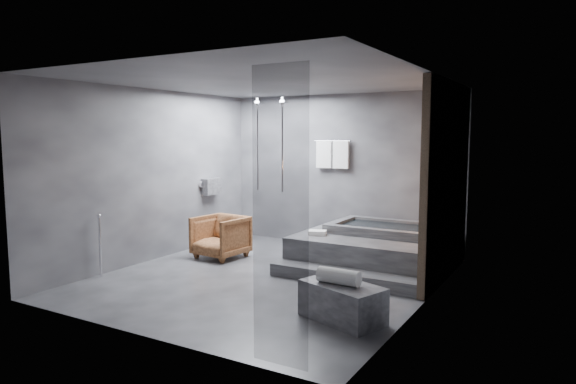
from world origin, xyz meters
The scene contains 7 objects.
room centered at (0.40, 0.24, 1.73)m, with size 5.00×5.04×2.82m.
tub_deck centered at (1.05, 1.45, 0.25)m, with size 2.20×2.00×0.50m, color #303032.
tub_step centered at (1.05, 0.27, 0.09)m, with size 2.20×0.36×0.18m, color #303032.
concrete_bench centered at (1.62, -1.06, 0.21)m, with size 0.92×0.51×0.41m, color #37373A.
driftwood_chair centered at (-1.37, 0.63, 0.36)m, with size 0.76×0.78×0.71m, color #462411.
rolled_towel centered at (1.59, -1.08, 0.50)m, with size 0.17×0.17×0.49m, color silver.
deck_towel centered at (0.31, 0.92, 0.54)m, with size 0.27×0.20×0.07m, color white.
Camera 1 is at (3.87, -6.15, 2.06)m, focal length 32.00 mm.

